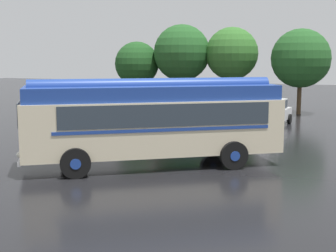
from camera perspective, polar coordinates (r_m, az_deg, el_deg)
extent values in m
plane|color=black|center=(19.09, -3.74, -4.64)|extent=(120.00, 120.00, 0.00)
cube|color=beige|center=(18.47, -1.79, -0.02)|extent=(9.58, 7.86, 2.10)
cube|color=#1E3D93|center=(18.32, -1.81, 4.10)|extent=(9.30, 7.58, 0.56)
cylinder|color=#1E3D93|center=(18.30, -1.82, 4.91)|extent=(8.07, 6.02, 0.60)
cube|color=#2D3842|center=(17.23, -0.01, 1.29)|extent=(6.52, 4.69, 0.84)
cube|color=#2D3842|center=(19.69, -1.66, 2.18)|extent=(6.52, 4.69, 0.84)
cube|color=#1E3D93|center=(17.29, -0.33, -0.49)|extent=(6.68, 4.80, 0.12)
cube|color=#1E3D93|center=(19.73, -1.94, 0.61)|extent=(6.68, 4.80, 0.12)
cube|color=#2D3842|center=(18.10, -17.58, 1.56)|extent=(1.31, 1.81, 0.88)
cube|color=black|center=(18.31, -17.41, -2.70)|extent=(0.57, 0.77, 0.56)
cube|color=silver|center=(18.37, -17.42, -3.71)|extent=(1.47, 1.99, 0.16)
sphere|color=white|center=(17.43, -17.65, -3.36)|extent=(0.22, 0.22, 0.22)
sphere|color=white|center=(19.19, -17.23, -2.28)|extent=(0.22, 0.22, 0.22)
cylinder|color=black|center=(17.05, -11.22, -4.48)|extent=(1.06, 0.87, 1.10)
cylinder|color=#1E3D93|center=(17.05, -11.22, -4.48)|extent=(0.50, 0.48, 0.39)
cylinder|color=black|center=(19.59, -11.47, -2.81)|extent=(1.06, 0.87, 1.10)
cylinder|color=#1E3D93|center=(19.59, -11.47, -2.81)|extent=(0.50, 0.48, 0.39)
cylinder|color=black|center=(18.22, 8.03, -3.57)|extent=(1.06, 0.87, 1.10)
cylinder|color=#1E3D93|center=(18.22, 8.03, -3.57)|extent=(0.50, 0.48, 0.39)
cylinder|color=black|center=(20.62, 5.45, -2.12)|extent=(1.06, 0.87, 1.10)
cylinder|color=#1E3D93|center=(20.62, 5.45, -2.12)|extent=(0.50, 0.48, 0.39)
cube|color=maroon|center=(32.63, -1.54, 2.02)|extent=(2.20, 4.38, 0.70)
cube|color=maroon|center=(32.69, -1.41, 3.21)|extent=(1.75, 2.35, 0.64)
cube|color=#2D3842|center=(32.31, -0.26, 3.15)|extent=(0.26, 1.92, 0.50)
cube|color=#2D3842|center=(33.09, -2.53, 3.27)|extent=(0.26, 1.92, 0.50)
cylinder|color=black|center=(31.12, -1.40, 1.06)|extent=(0.28, 0.66, 0.64)
cylinder|color=black|center=(32.06, -4.09, 1.25)|extent=(0.28, 0.66, 0.64)
cylinder|color=black|center=(33.36, 0.92, 1.55)|extent=(0.28, 0.66, 0.64)
cylinder|color=black|center=(34.23, -1.67, 1.73)|extent=(0.28, 0.66, 0.64)
cube|color=navy|center=(31.23, 2.66, 1.72)|extent=(1.70, 4.20, 0.70)
cube|color=navy|center=(31.30, 2.76, 2.97)|extent=(1.50, 2.19, 0.64)
cube|color=#2D3842|center=(31.05, 4.08, 2.92)|extent=(0.03, 1.93, 0.50)
cube|color=#2D3842|center=(31.56, 1.47, 3.02)|extent=(0.03, 1.93, 0.50)
cylinder|color=black|center=(29.76, 3.39, 0.71)|extent=(0.20, 0.64, 0.64)
cylinder|color=black|center=(30.38, 0.26, 0.88)|extent=(0.20, 0.64, 0.64)
cylinder|color=black|center=(32.21, 4.92, 1.28)|extent=(0.20, 0.64, 0.64)
cylinder|color=black|center=(32.79, 1.99, 1.43)|extent=(0.20, 0.64, 0.64)
cube|color=#4C5156|center=(30.80, 7.21, 1.57)|extent=(1.84, 4.25, 0.70)
cube|color=#4C5156|center=(30.87, 7.30, 2.84)|extent=(1.57, 2.23, 0.64)
cube|color=#2D3842|center=(30.70, 8.68, 2.78)|extent=(0.09, 1.93, 0.50)
cube|color=#2D3842|center=(31.05, 5.94, 2.89)|extent=(0.09, 1.93, 0.50)
cylinder|color=black|center=(29.39, 8.27, 0.53)|extent=(0.22, 0.65, 0.64)
cylinder|color=black|center=(29.81, 4.96, 0.70)|extent=(0.22, 0.65, 0.64)
cylinder|color=black|center=(31.91, 9.29, 1.13)|extent=(0.22, 0.65, 0.64)
cylinder|color=black|center=(32.30, 6.23, 1.28)|extent=(0.22, 0.65, 0.64)
cube|color=silver|center=(30.27, 12.45, 1.32)|extent=(2.00, 4.31, 0.70)
cube|color=silver|center=(30.34, 12.56, 2.61)|extent=(1.65, 2.29, 0.64)
cube|color=#2D3842|center=(30.17, 13.96, 2.53)|extent=(0.16, 1.93, 0.50)
cube|color=#2D3842|center=(30.54, 11.18, 2.68)|extent=(0.16, 1.93, 0.50)
cylinder|color=black|center=(28.86, 13.47, 0.24)|extent=(0.25, 0.65, 0.64)
cylinder|color=black|center=(29.30, 10.13, 0.47)|extent=(0.25, 0.65, 0.64)
cylinder|color=black|center=(31.37, 14.58, 0.85)|extent=(0.25, 0.65, 0.64)
cylinder|color=black|center=(31.79, 11.48, 1.05)|extent=(0.25, 0.65, 0.64)
cylinder|color=#4C3823|center=(39.96, -3.77, 3.91)|extent=(0.27, 0.27, 2.35)
sphere|color=#1E4C1E|center=(39.84, -3.81, 7.59)|extent=(3.71, 3.71, 3.71)
sphere|color=#1E4C1E|center=(39.82, -3.15, 7.69)|extent=(2.62, 2.62, 2.62)
cylinder|color=#4C3823|center=(38.82, 1.67, 4.21)|extent=(0.34, 0.34, 2.92)
sphere|color=#235623|center=(38.71, 1.69, 8.92)|extent=(4.61, 4.61, 4.61)
sphere|color=#235623|center=(38.37, 2.29, 9.41)|extent=(3.15, 3.15, 3.15)
cylinder|color=#4C3823|center=(38.26, 7.69, 4.14)|extent=(0.29, 0.29, 3.00)
sphere|color=#336B28|center=(38.16, 7.78, 8.75)|extent=(4.21, 4.21, 4.21)
sphere|color=#336B28|center=(37.92, 6.89, 8.42)|extent=(2.45, 2.45, 2.45)
cylinder|color=#4C3823|center=(36.81, 15.69, 3.39)|extent=(0.33, 0.33, 2.55)
sphere|color=#235623|center=(36.68, 15.87, 7.95)|extent=(4.41, 4.41, 4.41)
sphere|color=#235623|center=(36.98, 16.66, 7.52)|extent=(3.36, 3.36, 3.36)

